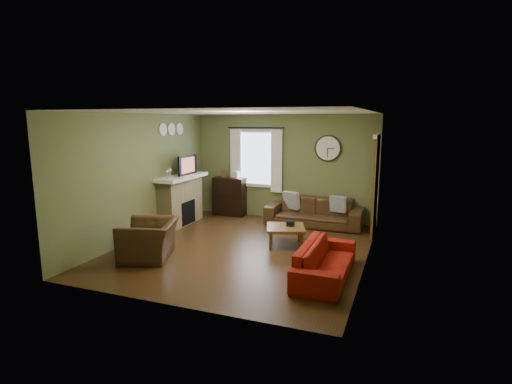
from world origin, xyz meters
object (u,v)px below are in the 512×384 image
(sofa_brown, at_px, (314,212))
(coffee_table, at_px, (285,236))
(armchair, at_px, (149,240))
(bookshelf, at_px, (229,196))
(sofa_red, at_px, (325,261))

(sofa_brown, bearing_deg, coffee_table, -96.28)
(sofa_brown, distance_m, coffee_table, 1.72)
(sofa_brown, distance_m, armchair, 3.98)
(bookshelf, relative_size, sofa_red, 0.54)
(sofa_red, bearing_deg, bookshelf, 44.01)
(sofa_red, xyz_separation_m, coffee_table, (-1.05, 1.32, -0.07))
(sofa_red, height_order, coffee_table, sofa_red)
(bookshelf, xyz_separation_m, sofa_red, (3.17, -3.28, -0.22))
(coffee_table, bearing_deg, sofa_brown, 83.72)
(bookshelf, distance_m, sofa_red, 4.56)
(bookshelf, distance_m, armchair, 3.52)
(bookshelf, xyz_separation_m, armchair, (0.03, -3.52, -0.15))
(sofa_brown, relative_size, sofa_red, 1.21)
(sofa_brown, xyz_separation_m, armchair, (-2.27, -3.26, 0.01))
(sofa_red, relative_size, armchair, 1.76)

